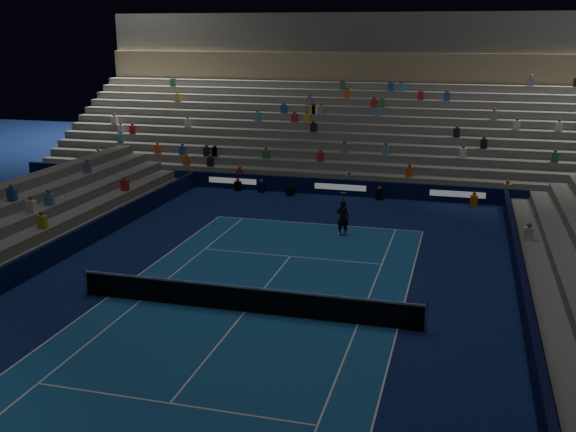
# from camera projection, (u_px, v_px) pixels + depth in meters

# --- Properties ---
(ground) EXTENTS (90.00, 90.00, 0.00)m
(ground) POSITION_uv_depth(u_px,v_px,m) (245.00, 312.00, 24.20)
(ground) COLOR #0C194B
(ground) RESTS_ON ground
(court_surface) EXTENTS (10.97, 23.77, 0.01)m
(court_surface) POSITION_uv_depth(u_px,v_px,m) (245.00, 312.00, 24.20)
(court_surface) COLOR #19508A
(court_surface) RESTS_ON ground
(sponsor_barrier_far) EXTENTS (44.00, 0.25, 1.00)m
(sponsor_barrier_far) POSITION_uv_depth(u_px,v_px,m) (341.00, 187.00, 41.29)
(sponsor_barrier_far) COLOR black
(sponsor_barrier_far) RESTS_ON ground
(sponsor_barrier_east) EXTENTS (0.25, 37.00, 1.00)m
(sponsor_barrier_east) POSITION_uv_depth(u_px,v_px,m) (530.00, 329.00, 21.64)
(sponsor_barrier_east) COLOR black
(sponsor_barrier_east) RESTS_ON ground
(sponsor_barrier_west) EXTENTS (0.25, 37.00, 1.00)m
(sponsor_barrier_west) POSITION_uv_depth(u_px,v_px,m) (12.00, 275.00, 26.49)
(sponsor_barrier_west) COLOR black
(sponsor_barrier_west) RESTS_ON ground
(grandstand_main) EXTENTS (44.00, 15.20, 11.20)m
(grandstand_main) POSITION_uv_depth(u_px,v_px,m) (365.00, 122.00, 49.28)
(grandstand_main) COLOR slate
(grandstand_main) RESTS_ON ground
(tennis_net) EXTENTS (12.90, 0.10, 1.10)m
(tennis_net) POSITION_uv_depth(u_px,v_px,m) (245.00, 299.00, 24.07)
(tennis_net) COLOR #B2B2B7
(tennis_net) RESTS_ON ground
(tennis_player) EXTENTS (0.71, 0.52, 1.79)m
(tennis_player) POSITION_uv_depth(u_px,v_px,m) (343.00, 218.00, 33.09)
(tennis_player) COLOR black
(tennis_player) RESTS_ON ground
(broadcast_camera) EXTENTS (0.42, 0.87, 0.56)m
(broadcast_camera) POSITION_uv_depth(u_px,v_px,m) (291.00, 190.00, 41.43)
(broadcast_camera) COLOR black
(broadcast_camera) RESTS_ON ground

